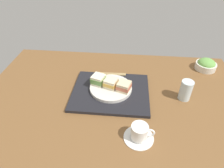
{
  "coord_description": "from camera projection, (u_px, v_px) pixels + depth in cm",
  "views": [
    {
      "loc": [
        -6.74,
        71.62,
        68.77
      ],
      "look_at": [
        0.93,
        -8.95,
        5.0
      ],
      "focal_mm": 31.4,
      "sensor_mm": 36.0,
      "label": 1
    }
  ],
  "objects": [
    {
      "name": "sandwich_middle",
      "position": [
        111.0,
        83.0,
        1.02
      ],
      "size": [
        8.18,
        8.35,
        4.86
      ],
      "color": "beige",
      "rests_on": "sandwich_plate"
    },
    {
      "name": "serving_tray",
      "position": [
        111.0,
        92.0,
        1.04
      ],
      "size": [
        40.28,
        32.88,
        1.65
      ],
      "primitive_type": "cube",
      "color": "black",
      "rests_on": "ground_plane"
    },
    {
      "name": "sandwich_plate",
      "position": [
        111.0,
        88.0,
        1.04
      ],
      "size": [
        22.39,
        22.39,
        1.71
      ],
      "primitive_type": "cylinder",
      "color": "silver",
      "rests_on": "serving_tray"
    },
    {
      "name": "coffee_cup",
      "position": [
        140.0,
        133.0,
        0.8
      ],
      "size": [
        12.76,
        12.73,
        7.35
      ],
      "color": "white",
      "rests_on": "ground_plane"
    },
    {
      "name": "salad_bowl",
      "position": [
        206.0,
        65.0,
        1.21
      ],
      "size": [
        12.44,
        12.44,
        6.92
      ],
      "color": "silver",
      "rests_on": "ground_plane"
    },
    {
      "name": "chopsticks_pair",
      "position": [
        110.0,
        74.0,
        1.15
      ],
      "size": [
        18.32,
        2.43,
        0.7
      ],
      "color": "tan",
      "rests_on": "serving_tray"
    },
    {
      "name": "drinking_glass",
      "position": [
        186.0,
        90.0,
        0.98
      ],
      "size": [
        6.03,
        6.03,
        10.75
      ],
      "primitive_type": "cylinder",
      "color": "silver",
      "rests_on": "ground_plane"
    },
    {
      "name": "sandwich_far",
      "position": [
        98.0,
        80.0,
        1.05
      ],
      "size": [
        8.26,
        8.4,
        5.11
      ],
      "color": "#EFE5C1",
      "rests_on": "sandwich_plate"
    },
    {
      "name": "sandwich_near",
      "position": [
        124.0,
        86.0,
        1.0
      ],
      "size": [
        8.14,
        8.02,
        4.84
      ],
      "color": "beige",
      "rests_on": "sandwich_plate"
    },
    {
      "name": "ground_plane",
      "position": [
        112.0,
        105.0,
        1.0
      ],
      "size": [
        140.0,
        100.0,
        3.0
      ],
      "primitive_type": "cube",
      "color": "brown"
    }
  ]
}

